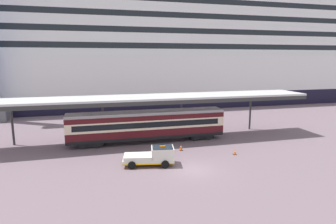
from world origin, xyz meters
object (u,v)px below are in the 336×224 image
at_px(cruise_ship, 102,46).
at_px(train_carriage, 147,125).
at_px(traffic_cone_mid, 181,147).
at_px(service_truck, 154,156).
at_px(traffic_cone_near, 235,152).

xyz_separation_m(cruise_ship, train_carriage, (4.14, -36.08, -11.49)).
distance_m(cruise_ship, traffic_cone_mid, 43.44).
relative_size(cruise_ship, train_carriage, 8.15).
bearing_deg(train_carriage, cruise_ship, 96.55).
height_order(service_truck, traffic_cone_near, service_truck).
bearing_deg(train_carriage, service_truck, -96.28).
distance_m(train_carriage, traffic_cone_mid, 5.91).
bearing_deg(service_truck, traffic_cone_mid, 42.47).
relative_size(service_truck, traffic_cone_mid, 6.96).
bearing_deg(cruise_ship, train_carriage, -83.45).
xyz_separation_m(cruise_ship, traffic_cone_mid, (7.36, -40.65, -13.41)).
bearing_deg(cruise_ship, traffic_cone_mid, -79.74).
distance_m(cruise_ship, traffic_cone_near, 47.45).
distance_m(train_carriage, traffic_cone_near, 11.73).
height_order(cruise_ship, traffic_cone_near, cruise_ship).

